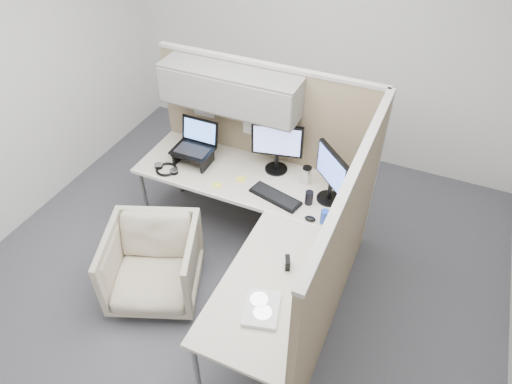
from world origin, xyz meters
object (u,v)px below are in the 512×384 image
at_px(monitor_left, 277,144).
at_px(keyboard, 275,197).
at_px(desk, 253,217).
at_px(office_chair, 153,262).

relative_size(monitor_left, keyboard, 1.04).
bearing_deg(desk, keyboard, 68.96).
bearing_deg(monitor_left, keyboard, -81.19).
height_order(desk, office_chair, office_chair).
xyz_separation_m(monitor_left, keyboard, (0.14, -0.35, -0.26)).
height_order(desk, keyboard, keyboard).
relative_size(desk, keyboard, 4.48).
bearing_deg(desk, office_chair, -142.78).
height_order(office_chair, monitor_left, monitor_left).
xyz_separation_m(office_chair, keyboard, (0.76, 0.75, 0.37)).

